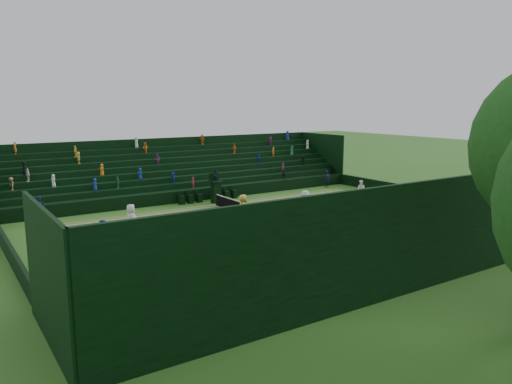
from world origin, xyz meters
TOP-DOWN VIEW (x-y plane):
  - ground at (0.00, 0.00)m, footprint 160.00×160.00m
  - court_surface at (0.00, 0.00)m, footprint 12.97×26.77m
  - perimeter_wall_north at (0.00, 15.88)m, footprint 17.17×0.20m
  - perimeter_wall_south at (0.00, -15.88)m, footprint 17.17×0.20m
  - perimeter_wall_east at (8.48, 0.00)m, footprint 0.20×31.77m
  - perimeter_wall_west at (-8.48, 0.00)m, footprint 0.20×31.77m
  - north_grandstand at (12.66, 0.00)m, footprint 6.60×32.00m
  - south_grandstand at (-12.66, 0.00)m, footprint 6.60×32.00m
  - tennis_net at (0.00, 0.00)m, footprint 11.67×0.10m
  - umpire_chair at (-6.84, 0.53)m, footprint 0.87×0.87m
  - courtside_chairs at (-7.84, 0.38)m, footprint 0.47×5.44m
  - player_near_west at (-0.60, -8.85)m, footprint 1.00×0.66m
  - player_near_east at (3.27, -5.54)m, footprint 0.75×0.70m
  - player_far_west at (-1.70, 11.97)m, footprint 0.91×0.80m
  - player_far_east at (1.12, 3.50)m, footprint 1.44×1.16m
  - line_judge_north at (-7.56, 13.23)m, footprint 0.53×0.68m
  - line_judge_south at (-6.81, -13.04)m, footprint 0.70×0.84m

SIDE VIEW (x-z plane):
  - ground at x=0.00m, z-range 0.00..0.00m
  - court_surface at x=0.00m, z-range 0.00..0.01m
  - courtside_chairs at x=-7.84m, z-range -0.12..0.89m
  - perimeter_wall_north at x=0.00m, z-range 0.00..1.00m
  - perimeter_wall_south at x=0.00m, z-range 0.00..1.00m
  - perimeter_wall_east at x=8.48m, z-range 0.00..1.00m
  - perimeter_wall_west at x=-8.48m, z-range 0.00..1.00m
  - tennis_net at x=0.00m, z-range 0.00..1.06m
  - player_far_west at x=-1.70m, z-range 0.00..1.58m
  - line_judge_north at x=-7.56m, z-range 0.00..1.67m
  - player_near_east at x=3.27m, z-range 0.00..1.72m
  - player_far_east at x=1.12m, z-range 0.00..1.94m
  - line_judge_south at x=-6.81m, z-range 0.00..1.97m
  - player_near_west at x=-0.60m, z-range 0.00..2.02m
  - umpire_chair at x=-6.84m, z-range -0.20..2.53m
  - north_grandstand at x=12.66m, z-range -0.90..4.00m
  - south_grandstand at x=-12.66m, z-range -0.90..4.00m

